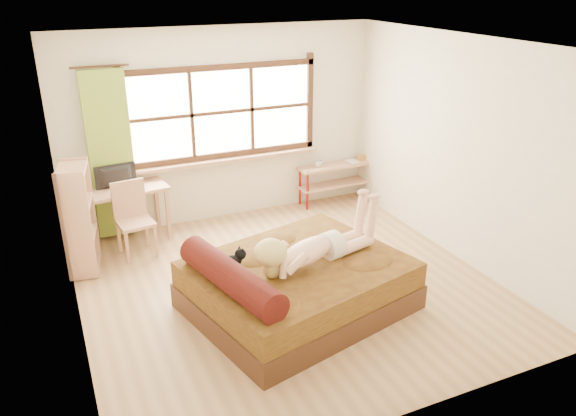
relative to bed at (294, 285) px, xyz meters
name	(u,v)px	position (x,y,z in m)	size (l,w,h in m)	color
floor	(288,286)	(0.13, 0.46, -0.29)	(4.50, 4.50, 0.00)	#9E754C
ceiling	(288,43)	(0.13, 0.46, 2.41)	(4.50, 4.50, 0.00)	white
wall_back	(222,126)	(0.13, 2.71, 1.06)	(4.50, 4.50, 0.00)	silver
wall_front	(416,270)	(0.13, -1.79, 1.06)	(4.50, 4.50, 0.00)	silver
wall_left	(63,209)	(-2.12, 0.46, 1.06)	(4.50, 4.50, 0.00)	silver
wall_right	(458,150)	(2.38, 0.46, 1.06)	(4.50, 4.50, 0.00)	silver
window	(223,115)	(0.13, 2.68, 1.22)	(2.80, 0.16, 1.46)	#FFEDBF
curtain	(111,156)	(-1.42, 2.59, 0.86)	(0.55, 0.10, 2.20)	olive
bed	(294,285)	(0.00, 0.00, 0.00)	(2.49, 2.17, 0.81)	#311E0E
woman	(314,234)	(0.20, -0.04, 0.57)	(1.50, 0.43, 0.64)	beige
kitten	(229,261)	(-0.67, 0.11, 0.37)	(0.32, 0.13, 0.26)	black
desk	(120,196)	(-1.39, 2.41, 0.36)	(1.26, 0.69, 0.75)	tan
monitor	(117,177)	(-1.39, 2.46, 0.61)	(0.53, 0.07, 0.30)	black
chair	(133,214)	(-1.30, 2.04, 0.23)	(0.47, 0.47, 0.94)	tan
pipe_shelf	(336,174)	(1.88, 2.53, 0.16)	(1.23, 0.35, 0.69)	tan
cup	(319,164)	(1.57, 2.53, 0.37)	(0.12, 0.12, 0.09)	gray
book	(347,162)	(2.07, 2.53, 0.33)	(0.16, 0.23, 0.02)	gray
bookshelf	(79,219)	(-1.95, 1.82, 0.38)	(0.42, 0.62, 1.32)	tan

